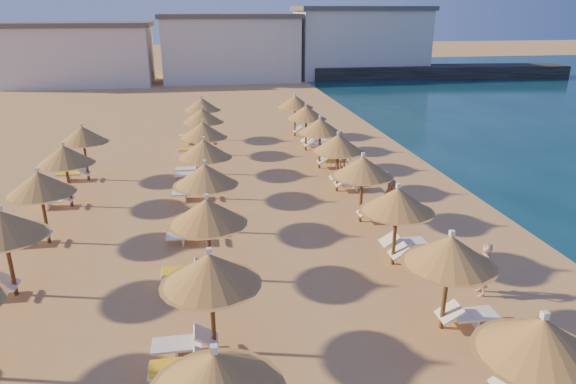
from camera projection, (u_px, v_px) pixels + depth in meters
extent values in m
plane|color=tan|center=(272.00, 275.00, 16.18)|extent=(220.00, 220.00, 0.00)
cube|color=black|center=(439.00, 72.00, 60.66)|extent=(30.23, 6.50, 1.50)
cube|color=silver|center=(80.00, 56.00, 55.18)|extent=(15.00, 8.00, 6.00)
cube|color=#59514C|center=(75.00, 25.00, 54.08)|extent=(15.60, 8.48, 0.50)
cube|color=silver|center=(231.00, 50.00, 58.56)|extent=(15.00, 8.00, 6.80)
cube|color=#59514C|center=(229.00, 16.00, 57.32)|extent=(15.60, 8.48, 0.50)
cube|color=silver|center=(360.00, 44.00, 61.72)|extent=(15.00, 8.00, 7.60)
cube|color=#59514C|center=(362.00, 8.00, 60.35)|extent=(15.60, 8.48, 0.50)
cone|color=#A66930|center=(541.00, 337.00, 9.40)|extent=(2.22, 2.22, 0.78)
cone|color=#A66930|center=(538.00, 352.00, 9.51)|extent=(2.39, 2.39, 0.12)
cube|color=white|center=(545.00, 315.00, 9.24)|extent=(0.12, 0.12, 0.14)
cylinder|color=brown|center=(445.00, 292.00, 13.17)|extent=(0.12, 0.12, 2.13)
cone|color=#A66930|center=(450.00, 250.00, 12.76)|extent=(2.22, 2.22, 0.78)
cone|color=#A66930|center=(449.00, 262.00, 12.87)|extent=(2.39, 2.39, 0.12)
cube|color=white|center=(452.00, 233.00, 12.60)|extent=(0.12, 0.12, 0.14)
cylinder|color=brown|center=(395.00, 235.00, 16.52)|extent=(0.12, 0.12, 2.13)
cone|color=#A66930|center=(397.00, 199.00, 16.11)|extent=(2.22, 2.22, 0.78)
cone|color=#A66930|center=(397.00, 209.00, 16.23)|extent=(2.39, 2.39, 0.12)
cube|color=white|center=(398.00, 186.00, 15.96)|extent=(0.12, 0.12, 0.14)
cylinder|color=brown|center=(361.00, 196.00, 19.88)|extent=(0.12, 0.12, 2.13)
cone|color=#A66930|center=(363.00, 166.00, 19.47)|extent=(2.22, 2.22, 0.78)
cone|color=#A66930|center=(362.00, 175.00, 19.58)|extent=(2.39, 2.39, 0.12)
cube|color=white|center=(363.00, 155.00, 19.31)|extent=(0.12, 0.12, 0.14)
cylinder|color=brown|center=(337.00, 169.00, 23.24)|extent=(0.12, 0.12, 2.13)
cone|color=#A66930|center=(338.00, 143.00, 22.83)|extent=(2.22, 2.22, 0.78)
cone|color=#A66930|center=(338.00, 150.00, 22.94)|extent=(2.39, 2.39, 0.12)
cube|color=white|center=(339.00, 133.00, 22.67)|extent=(0.12, 0.12, 0.14)
cylinder|color=brown|center=(320.00, 148.00, 26.60)|extent=(0.12, 0.12, 2.13)
cone|color=#A66930|center=(320.00, 126.00, 26.19)|extent=(2.22, 2.22, 0.78)
cone|color=#A66930|center=(320.00, 132.00, 26.30)|extent=(2.39, 2.39, 0.12)
cube|color=white|center=(320.00, 117.00, 26.03)|extent=(0.12, 0.12, 0.14)
cylinder|color=brown|center=(306.00, 133.00, 29.95)|extent=(0.12, 0.12, 2.13)
cone|color=#A66930|center=(306.00, 112.00, 29.54)|extent=(2.22, 2.22, 0.78)
cone|color=#A66930|center=(306.00, 118.00, 29.66)|extent=(2.39, 2.39, 0.12)
cube|color=white|center=(306.00, 104.00, 29.39)|extent=(0.12, 0.12, 0.14)
cylinder|color=brown|center=(295.00, 120.00, 33.31)|extent=(0.12, 0.12, 2.13)
cone|color=#A66930|center=(295.00, 101.00, 32.90)|extent=(2.22, 2.22, 0.78)
cone|color=#A66930|center=(295.00, 107.00, 33.01)|extent=(2.39, 2.39, 0.12)
cube|color=white|center=(295.00, 94.00, 32.74)|extent=(0.12, 0.12, 0.14)
cone|color=#A66930|center=(215.00, 373.00, 8.48)|extent=(2.22, 2.22, 0.78)
cube|color=white|center=(214.00, 349.00, 8.32)|extent=(0.12, 0.12, 0.14)
cylinder|color=brown|center=(213.00, 314.00, 12.24)|extent=(0.12, 0.12, 2.13)
cone|color=#A66930|center=(210.00, 269.00, 11.83)|extent=(2.22, 2.22, 0.78)
cone|color=#A66930|center=(211.00, 282.00, 11.95)|extent=(2.39, 2.39, 0.12)
cube|color=white|center=(209.00, 251.00, 11.68)|extent=(0.12, 0.12, 0.14)
cylinder|color=brown|center=(209.00, 248.00, 15.60)|extent=(0.12, 0.12, 2.13)
cone|color=#A66930|center=(207.00, 211.00, 15.19)|extent=(2.22, 2.22, 0.78)
cone|color=#A66930|center=(208.00, 221.00, 15.30)|extent=(2.39, 2.39, 0.12)
cube|color=white|center=(206.00, 197.00, 15.04)|extent=(0.12, 0.12, 0.14)
cylinder|color=brown|center=(207.00, 205.00, 18.96)|extent=(0.12, 0.12, 2.13)
cone|color=#A66930|center=(205.00, 174.00, 18.55)|extent=(2.22, 2.22, 0.78)
cone|color=#A66930|center=(206.00, 183.00, 18.66)|extent=(2.39, 2.39, 0.12)
cube|color=white|center=(205.00, 162.00, 18.39)|extent=(0.12, 0.12, 0.14)
cylinder|color=brown|center=(205.00, 176.00, 22.32)|extent=(0.12, 0.12, 2.13)
cone|color=#A66930|center=(204.00, 149.00, 21.91)|extent=(2.22, 2.22, 0.78)
cone|color=#A66930|center=(204.00, 156.00, 22.02)|extent=(2.39, 2.39, 0.12)
cube|color=white|center=(203.00, 138.00, 21.75)|extent=(0.12, 0.12, 0.14)
cylinder|color=brown|center=(204.00, 154.00, 25.67)|extent=(0.12, 0.12, 2.13)
cone|color=#A66930|center=(203.00, 130.00, 25.26)|extent=(2.22, 2.22, 0.78)
cone|color=#A66930|center=(203.00, 136.00, 25.38)|extent=(2.39, 2.39, 0.12)
cube|color=white|center=(202.00, 121.00, 25.11)|extent=(0.12, 0.12, 0.14)
cylinder|color=brown|center=(203.00, 137.00, 29.03)|extent=(0.12, 0.12, 2.13)
cone|color=#A66930|center=(202.00, 115.00, 28.62)|extent=(2.22, 2.22, 0.78)
cone|color=#A66930|center=(203.00, 121.00, 28.73)|extent=(2.39, 2.39, 0.12)
cube|color=white|center=(202.00, 107.00, 28.47)|extent=(0.12, 0.12, 0.14)
cylinder|color=brown|center=(203.00, 123.00, 32.39)|extent=(0.12, 0.12, 2.13)
cone|color=#A66930|center=(202.00, 104.00, 31.98)|extent=(2.22, 2.22, 0.78)
cone|color=#A66930|center=(202.00, 109.00, 32.09)|extent=(2.39, 2.39, 0.12)
cube|color=white|center=(201.00, 97.00, 31.82)|extent=(0.12, 0.12, 0.14)
cylinder|color=brown|center=(10.00, 262.00, 14.72)|extent=(0.12, 0.12, 2.13)
cone|color=#A66930|center=(2.00, 224.00, 14.31)|extent=(2.22, 2.22, 0.78)
cone|color=#A66930|center=(4.00, 235.00, 14.42)|extent=(2.39, 2.39, 0.12)
cylinder|color=brown|center=(45.00, 215.00, 18.08)|extent=(0.12, 0.12, 2.13)
cone|color=#A66930|center=(39.00, 183.00, 17.67)|extent=(2.22, 2.22, 0.78)
cone|color=#A66930|center=(41.00, 192.00, 17.78)|extent=(2.39, 2.39, 0.12)
cube|color=white|center=(37.00, 170.00, 17.51)|extent=(0.12, 0.12, 0.14)
cylinder|color=brown|center=(69.00, 182.00, 21.44)|extent=(0.12, 0.12, 2.13)
cone|color=#A66930|center=(64.00, 155.00, 21.03)|extent=(2.22, 2.22, 0.78)
cone|color=#A66930|center=(65.00, 162.00, 21.14)|extent=(2.39, 2.39, 0.12)
cube|color=white|center=(63.00, 144.00, 20.87)|extent=(0.12, 0.12, 0.14)
cylinder|color=brown|center=(86.00, 159.00, 24.79)|extent=(0.12, 0.12, 2.13)
cone|color=#A66930|center=(83.00, 134.00, 24.38)|extent=(2.22, 2.22, 0.78)
cone|color=#A66930|center=(83.00, 141.00, 24.50)|extent=(2.39, 2.39, 0.12)
cube|color=white|center=(81.00, 125.00, 24.23)|extent=(0.12, 0.12, 0.14)
cube|color=white|center=(537.00, 384.00, 11.04)|extent=(1.18, 0.62, 0.06)
cube|color=white|center=(508.00, 383.00, 10.88)|extent=(0.58, 0.62, 0.40)
cube|color=white|center=(474.00, 314.00, 13.56)|extent=(1.18, 0.62, 0.06)
cube|color=white|center=(473.00, 319.00, 13.61)|extent=(0.06, 0.56, 0.32)
cube|color=white|center=(450.00, 312.00, 13.40)|extent=(0.58, 0.62, 0.40)
cube|color=white|center=(177.00, 344.00, 12.36)|extent=(1.18, 0.62, 0.06)
cube|color=white|center=(177.00, 350.00, 12.41)|extent=(0.06, 0.56, 0.32)
cube|color=white|center=(206.00, 336.00, 12.42)|extent=(0.58, 0.62, 0.40)
cube|color=white|center=(175.00, 368.00, 11.52)|extent=(1.18, 0.62, 0.06)
cube|color=white|center=(176.00, 374.00, 11.58)|extent=(0.06, 0.56, 0.32)
cube|color=white|center=(207.00, 360.00, 11.59)|extent=(0.58, 0.62, 0.40)
cube|color=yellow|center=(175.00, 366.00, 11.50)|extent=(1.13, 0.57, 0.05)
cube|color=white|center=(419.00, 253.00, 16.92)|extent=(1.18, 0.62, 0.06)
cube|color=white|center=(419.00, 258.00, 16.97)|extent=(0.06, 0.56, 0.32)
cube|color=white|center=(399.00, 251.00, 16.76)|extent=(0.58, 0.62, 0.40)
cube|color=yellow|center=(419.00, 252.00, 16.90)|extent=(1.13, 0.57, 0.05)
cube|color=white|center=(409.00, 242.00, 17.75)|extent=(1.18, 0.62, 0.06)
cube|color=white|center=(408.00, 246.00, 17.81)|extent=(0.06, 0.56, 0.32)
cube|color=white|center=(389.00, 239.00, 17.59)|extent=(0.58, 0.62, 0.40)
cube|color=white|center=(181.00, 272.00, 15.72)|extent=(1.18, 0.62, 0.06)
cube|color=white|center=(181.00, 277.00, 15.77)|extent=(0.06, 0.56, 0.32)
cube|color=white|center=(204.00, 266.00, 15.78)|extent=(0.58, 0.62, 0.40)
cube|color=yellow|center=(181.00, 270.00, 15.70)|extent=(1.13, 0.57, 0.05)
cube|color=white|center=(382.00, 213.00, 20.27)|extent=(1.18, 0.62, 0.06)
cube|color=white|center=(382.00, 216.00, 20.33)|extent=(0.06, 0.56, 0.32)
cube|color=white|center=(365.00, 210.00, 20.12)|extent=(0.58, 0.62, 0.40)
cube|color=white|center=(184.00, 225.00, 19.07)|extent=(1.18, 0.62, 0.06)
cube|color=white|center=(184.00, 229.00, 19.13)|extent=(0.06, 0.56, 0.32)
cube|color=white|center=(203.00, 221.00, 19.14)|extent=(0.58, 0.62, 0.40)
cube|color=white|center=(183.00, 235.00, 18.24)|extent=(1.18, 0.62, 0.06)
cube|color=white|center=(183.00, 240.00, 18.29)|extent=(0.06, 0.56, 0.32)
cube|color=white|center=(203.00, 230.00, 18.30)|extent=(0.58, 0.62, 0.40)
cube|color=white|center=(356.00, 183.00, 23.63)|extent=(1.18, 0.62, 0.06)
cube|color=white|center=(356.00, 187.00, 23.69)|extent=(0.06, 0.56, 0.32)
cube|color=white|center=(341.00, 181.00, 23.47)|extent=(0.58, 0.62, 0.40)
cube|color=white|center=(350.00, 177.00, 24.47)|extent=(1.18, 0.62, 0.06)
cube|color=white|center=(350.00, 181.00, 24.52)|extent=(0.06, 0.56, 0.32)
cube|color=white|center=(336.00, 175.00, 24.31)|extent=(0.58, 0.62, 0.40)
cube|color=white|center=(186.00, 193.00, 22.43)|extent=(1.18, 0.62, 0.06)
cube|color=white|center=(186.00, 196.00, 22.48)|extent=(0.06, 0.56, 0.32)
cube|color=white|center=(202.00, 189.00, 22.49)|extent=(0.58, 0.62, 0.40)
cube|color=white|center=(336.00, 161.00, 26.99)|extent=(1.18, 0.62, 0.06)
cube|color=white|center=(336.00, 164.00, 27.04)|extent=(0.06, 0.56, 0.32)
cube|color=white|center=(323.00, 160.00, 26.83)|extent=(0.58, 0.62, 0.40)
cube|color=yellow|center=(336.00, 160.00, 26.97)|extent=(1.13, 0.57, 0.05)
cube|color=white|center=(187.00, 169.00, 25.79)|extent=(1.18, 0.62, 0.06)
cube|color=white|center=(187.00, 172.00, 25.84)|extent=(0.06, 0.56, 0.32)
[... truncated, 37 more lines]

